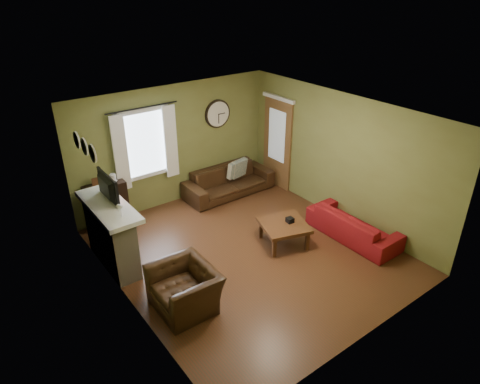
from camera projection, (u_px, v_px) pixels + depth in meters
floor at (249, 252)px, 7.88m from camera, size 4.60×5.20×0.00m
ceiling at (250, 115)px, 6.69m from camera, size 4.60×5.20×0.00m
wall_left at (122, 233)px, 6.06m from camera, size 0.00×5.20×2.60m
wall_right at (340, 158)px, 8.51m from camera, size 0.00×5.20×2.60m
wall_back at (175, 145)px, 9.14m from camera, size 4.60×0.00×2.60m
wall_front at (375, 263)px, 5.44m from camera, size 4.60×0.00×2.60m
fireplace at (111, 237)px, 7.33m from camera, size 0.40×1.40×1.10m
firebox at (124, 245)px, 7.55m from camera, size 0.04×0.60×0.55m
mantel at (108, 206)px, 7.08m from camera, size 0.58×1.60×0.08m
tv at (104, 191)px, 7.10m from camera, size 0.08×0.60×0.35m
tv_screen at (108, 187)px, 7.11m from camera, size 0.02×0.62×0.36m
medallion_left at (93, 153)px, 6.21m from camera, size 0.28×0.28×0.03m
medallion_mid at (84, 146)px, 6.46m from camera, size 0.28×0.28×0.03m
medallion_right at (77, 140)px, 6.71m from camera, size 0.28×0.28×0.03m
window_pane at (144, 144)px, 8.66m from camera, size 1.00×0.02×1.30m
curtain_rod at (142, 108)px, 8.24m from camera, size 0.03×0.03×1.50m
curtain_left at (121, 154)px, 8.32m from camera, size 0.28×0.04×1.55m
curtain_right at (171, 142)px, 8.90m from camera, size 0.28×0.04×1.55m
wall_clock at (218, 114)px, 9.46m from camera, size 0.64×0.06×0.64m
door at (277, 144)px, 9.93m from camera, size 0.05×0.90×2.10m
bookshelf at (107, 206)px, 8.48m from camera, size 0.79×0.34×0.94m
book at (107, 182)px, 8.33m from camera, size 0.23×0.26×0.02m
sofa_brown at (229, 181)px, 9.85m from camera, size 2.11×0.82×0.62m
pillow_left at (235, 169)px, 9.84m from camera, size 0.40×0.19×0.39m
pillow_right at (239, 168)px, 9.91m from camera, size 0.43×0.21×0.42m
sofa_red at (353, 225)px, 8.21m from camera, size 0.72×1.85×0.54m
armchair at (185, 288)px, 6.48m from camera, size 0.90×1.03×0.66m
coffee_table at (283, 234)px, 8.03m from camera, size 1.04×1.04×0.44m
tissue_box at (290, 224)px, 7.99m from camera, size 0.13×0.13×0.10m
wine_glass_a at (121, 211)px, 6.65m from camera, size 0.08×0.08×0.22m
wine_glass_b at (119, 210)px, 6.71m from camera, size 0.07×0.07×0.19m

